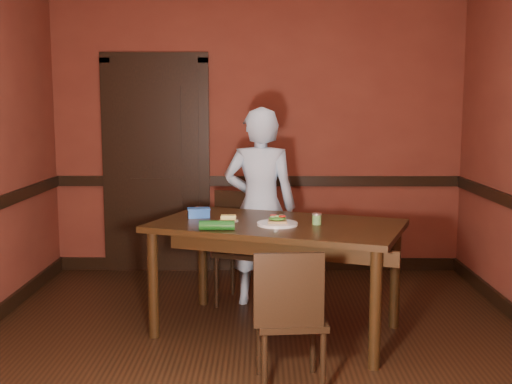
{
  "coord_description": "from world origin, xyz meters",
  "views": [
    {
      "loc": [
        0.04,
        -4.06,
        1.66
      ],
      "look_at": [
        0.0,
        0.35,
        1.05
      ],
      "focal_mm": 45.0,
      "sensor_mm": 36.0,
      "label": 1
    }
  ],
  "objects_px": {
    "chair_near": "(290,317)",
    "food_tub": "(199,213)",
    "sauce_jar": "(317,219)",
    "cheese_saucer": "(228,219)",
    "chair_far": "(245,249)",
    "sandwich_plate": "(277,222)",
    "person": "(260,207)",
    "dining_table": "(277,278)"
  },
  "relations": [
    {
      "from": "chair_near",
      "to": "food_tub",
      "type": "distance_m",
      "value": 1.35
    },
    {
      "from": "sauce_jar",
      "to": "cheese_saucer",
      "type": "xyz_separation_m",
      "value": [
        -0.63,
        0.11,
        -0.02
      ]
    },
    {
      "from": "chair_far",
      "to": "food_tub",
      "type": "bearing_deg",
      "value": -106.69
    },
    {
      "from": "sandwich_plate",
      "to": "sauce_jar",
      "type": "xyz_separation_m",
      "value": [
        0.28,
        0.03,
        0.02
      ]
    },
    {
      "from": "person",
      "to": "sandwich_plate",
      "type": "bearing_deg",
      "value": 104.02
    },
    {
      "from": "dining_table",
      "to": "cheese_saucer",
      "type": "xyz_separation_m",
      "value": [
        -0.35,
        0.05,
        0.42
      ]
    },
    {
      "from": "sandwich_plate",
      "to": "sauce_jar",
      "type": "relative_size",
      "value": 3.57
    },
    {
      "from": "dining_table",
      "to": "cheese_saucer",
      "type": "relative_size",
      "value": 12.02
    },
    {
      "from": "chair_near",
      "to": "sauce_jar",
      "type": "bearing_deg",
      "value": -110.27
    },
    {
      "from": "dining_table",
      "to": "food_tub",
      "type": "xyz_separation_m",
      "value": [
        -0.58,
        0.22,
        0.44
      ]
    },
    {
      "from": "chair_near",
      "to": "food_tub",
      "type": "xyz_separation_m",
      "value": [
        -0.64,
        1.11,
        0.43
      ]
    },
    {
      "from": "food_tub",
      "to": "cheese_saucer",
      "type": "bearing_deg",
      "value": -45.55
    },
    {
      "from": "dining_table",
      "to": "sauce_jar",
      "type": "height_order",
      "value": "sauce_jar"
    },
    {
      "from": "person",
      "to": "dining_table",
      "type": "bearing_deg",
      "value": 105.23
    },
    {
      "from": "dining_table",
      "to": "chair_near",
      "type": "distance_m",
      "value": 0.9
    },
    {
      "from": "chair_far",
      "to": "sandwich_plate",
      "type": "distance_m",
      "value": 0.9
    },
    {
      "from": "food_tub",
      "to": "sauce_jar",
      "type": "bearing_deg",
      "value": -27.64
    },
    {
      "from": "chair_far",
      "to": "sauce_jar",
      "type": "bearing_deg",
      "value": -36.81
    },
    {
      "from": "dining_table",
      "to": "chair_far",
      "type": "bearing_deg",
      "value": 129.74
    },
    {
      "from": "dining_table",
      "to": "person",
      "type": "xyz_separation_m",
      "value": [
        -0.12,
        0.69,
        0.41
      ]
    },
    {
      "from": "chair_far",
      "to": "cheese_saucer",
      "type": "distance_m",
      "value": 0.75
    },
    {
      "from": "sauce_jar",
      "to": "food_tub",
      "type": "xyz_separation_m",
      "value": [
        -0.86,
        0.28,
        -0.0
      ]
    },
    {
      "from": "chair_far",
      "to": "sauce_jar",
      "type": "height_order",
      "value": "chair_far"
    },
    {
      "from": "food_tub",
      "to": "person",
      "type": "bearing_deg",
      "value": 36.06
    },
    {
      "from": "dining_table",
      "to": "sandwich_plate",
      "type": "relative_size",
      "value": 6.06
    },
    {
      "from": "cheese_saucer",
      "to": "food_tub",
      "type": "distance_m",
      "value": 0.29
    },
    {
      "from": "dining_table",
      "to": "person",
      "type": "relative_size",
      "value": 1.06
    },
    {
      "from": "chair_far",
      "to": "dining_table",
      "type": "bearing_deg",
      "value": -52.01
    },
    {
      "from": "sandwich_plate",
      "to": "dining_table",
      "type": "bearing_deg",
      "value": 89.69
    },
    {
      "from": "dining_table",
      "to": "chair_near",
      "type": "relative_size",
      "value": 2.05
    },
    {
      "from": "chair_near",
      "to": "chair_far",
      "type": "bearing_deg",
      "value": -84.55
    },
    {
      "from": "dining_table",
      "to": "sandwich_plate",
      "type": "distance_m",
      "value": 0.44
    },
    {
      "from": "chair_far",
      "to": "chair_near",
      "type": "xyz_separation_m",
      "value": [
        0.3,
        -1.59,
        -0.04
      ]
    },
    {
      "from": "food_tub",
      "to": "chair_far",
      "type": "bearing_deg",
      "value": 45.16
    },
    {
      "from": "sandwich_plate",
      "to": "cheese_saucer",
      "type": "bearing_deg",
      "value": 158.14
    },
    {
      "from": "dining_table",
      "to": "sandwich_plate",
      "type": "xyz_separation_m",
      "value": [
        -0.0,
        -0.09,
        0.43
      ]
    },
    {
      "from": "person",
      "to": "cheese_saucer",
      "type": "height_order",
      "value": "person"
    },
    {
      "from": "cheese_saucer",
      "to": "sauce_jar",
      "type": "bearing_deg",
      "value": -10.04
    },
    {
      "from": "person",
      "to": "food_tub",
      "type": "relative_size",
      "value": 8.86
    },
    {
      "from": "sauce_jar",
      "to": "chair_far",
      "type": "bearing_deg",
      "value": 124.75
    },
    {
      "from": "chair_near",
      "to": "sauce_jar",
      "type": "height_order",
      "value": "sauce_jar"
    },
    {
      "from": "chair_far",
      "to": "food_tub",
      "type": "xyz_separation_m",
      "value": [
        -0.34,
        -0.48,
        0.39
      ]
    }
  ]
}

